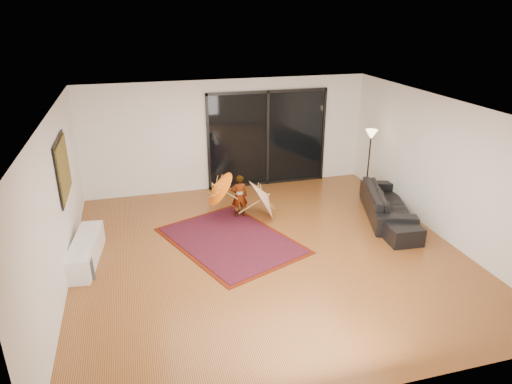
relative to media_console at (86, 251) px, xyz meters
name	(u,v)px	position (x,y,z in m)	size (l,w,h in m)	color
floor	(269,253)	(3.25, -0.55, -0.22)	(7.00, 7.00, 0.00)	#9F562B
ceiling	(270,109)	(3.25, -0.55, 2.48)	(7.00, 7.00, 0.00)	white
wall_back	(228,135)	(3.25, 2.95, 1.13)	(7.00, 7.00, 0.00)	silver
wall_front	(364,300)	(3.25, -4.05, 1.13)	(7.00, 7.00, 0.00)	silver
wall_left	(56,207)	(-0.25, -0.55, 1.13)	(7.00, 7.00, 0.00)	silver
wall_right	(441,168)	(6.75, -0.55, 1.13)	(7.00, 7.00, 0.00)	silver
sliding_door	(267,139)	(4.25, 2.92, 0.98)	(3.06, 0.07, 2.40)	black
painting	(63,168)	(-0.21, 0.45, 1.43)	(0.04, 1.28, 1.08)	black
media_console	(86,251)	(0.00, 0.00, 0.00)	(0.40, 1.59, 0.44)	white
speaker	(84,268)	(0.00, -0.52, -0.05)	(0.30, 0.30, 0.35)	#424244
persian_rug	(231,240)	(2.67, 0.10, -0.21)	(2.87, 3.30, 0.02)	#4F1406
sofa	(387,203)	(6.20, 0.33, 0.09)	(2.13, 0.83, 0.62)	black
ottoman	(403,233)	(5.89, -0.81, -0.04)	(0.63, 0.63, 0.36)	black
floor_lamp	(370,144)	(6.35, 1.54, 1.06)	(0.28, 0.28, 1.63)	black
child	(239,196)	(3.09, 1.13, 0.26)	(0.35, 0.23, 0.97)	#999999
parasol_orange	(214,189)	(2.54, 1.08, 0.51)	(0.61, 0.80, 0.86)	orange
parasol_white	(268,195)	(3.69, 0.98, 0.28)	(0.63, 0.96, 0.98)	silver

